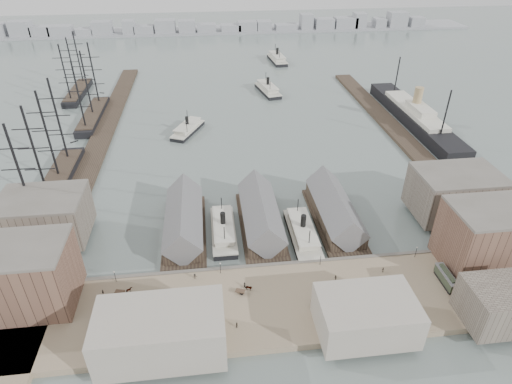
{
  "coord_description": "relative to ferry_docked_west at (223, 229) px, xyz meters",
  "views": [
    {
      "loc": [
        -15.93,
        -101.48,
        89.23
      ],
      "look_at": [
        0.0,
        30.0,
        6.0
      ],
      "focal_mm": 30.0,
      "sensor_mm": 36.0,
      "label": 1
    }
  ],
  "objects": [
    {
      "name": "horse_cart_right",
      "position": [
        24.69,
        -36.44,
        0.59
      ],
      "size": [
        4.71,
        2.02,
        1.59
      ],
      "rotation": [
        0.0,
        0.0,
        1.46
      ],
      "color": "black",
      "rests_on": "quay"
    },
    {
      "name": "far_shore",
      "position": [
        10.93,
        320.32,
        1.69
      ],
      "size": [
        500.0,
        40.0,
        15.72
      ],
      "color": "gray",
      "rests_on": "ground"
    },
    {
      "name": "pedestrian_1",
      "position": [
        -30.27,
        -33.87,
        0.58
      ],
      "size": [
        0.77,
        0.9,
        1.59
      ],
      "primitive_type": "imported",
      "rotation": [
        0.0,
        0.0,
        4.97
      ],
      "color": "black",
      "rests_on": "quay"
    },
    {
      "name": "street_bldg_west",
      "position": [
        -17.0,
        -45.82,
        5.78
      ],
      "size": [
        30.0,
        16.0,
        12.0
      ],
      "primitive_type": "cube",
      "color": "gray",
      "rests_on": "quay"
    },
    {
      "name": "tram",
      "position": [
        61.57,
        -32.71,
        1.58
      ],
      "size": [
        2.56,
        9.86,
        3.51
      ],
      "rotation": [
        0.0,
        0.0,
        -0.0
      ],
      "color": "black",
      "rests_on": "quay"
    },
    {
      "name": "ocean_steamer",
      "position": [
        105.0,
        84.35,
        1.87
      ],
      "size": [
        13.01,
        95.08,
        19.02
      ],
      "color": "black",
      "rests_on": "ground"
    },
    {
      "name": "pedestrian_6",
      "position": [
        30.76,
        -27.7,
        0.63
      ],
      "size": [
        0.74,
        0.9,
        1.7
      ],
      "primitive_type": "imported",
      "rotation": [
        0.0,
        0.0,
        4.59
      ],
      "color": "black",
      "rests_on": "quay"
    },
    {
      "name": "pedestrian_2",
      "position": [
        -9.49,
        -22.21,
        0.62
      ],
      "size": [
        1.12,
        0.68,
        1.68
      ],
      "primitive_type": "imported",
      "rotation": [
        0.0,
        0.0,
        0.05
      ],
      "color": "black",
      "rests_on": "quay"
    },
    {
      "name": "horse_cart_center",
      "position": [
        4.83,
        -29.06,
        0.64
      ],
      "size": [
        5.03,
        2.86,
        1.72
      ],
      "rotation": [
        0.0,
        0.0,
        1.21
      ],
      "color": "black",
      "rests_on": "quay"
    },
    {
      "name": "ferry_shed_center",
      "position": [
        13.0,
        3.06,
        2.42
      ],
      "size": [
        14.0,
        42.0,
        12.6
      ],
      "color": "#2D231C",
      "rests_on": "ground"
    },
    {
      "name": "lamp_post_near_w",
      "position": [
        -2.0,
        -20.82,
        2.5
      ],
      "size": [
        0.44,
        0.44,
        3.92
      ],
      "color": "black",
      "rests_on": "quay"
    },
    {
      "name": "ferry_open_far",
      "position": [
        52.61,
        209.4,
        0.34
      ],
      "size": [
        11.9,
        31.27,
        10.91
      ],
      "rotation": [
        0.0,
        0.0,
        0.09
      ],
      "color": "black",
      "rests_on": "ground"
    },
    {
      "name": "street_bldg_center",
      "position": [
        33.0,
        -45.82,
        4.78
      ],
      "size": [
        24.0,
        16.0,
        10.0
      ],
      "primitive_type": "cube",
      "color": "gray",
      "rests_on": "quay"
    },
    {
      "name": "warehouse_west_front",
      "position": [
        -57.0,
        -25.82,
        8.78
      ],
      "size": [
        32.0,
        18.0,
        18.0
      ],
      "primitive_type": "cube",
      "color": "brown",
      "rests_on": "west_land"
    },
    {
      "name": "sailing_ship_far",
      "position": [
        -80.69,
        149.91,
        0.25
      ],
      "size": [
        8.32,
        46.24,
        34.22
      ],
      "color": "black",
      "rests_on": "ground"
    },
    {
      "name": "warehouse_west_back",
      "position": [
        -57.0,
        4.18,
        6.78
      ],
      "size": [
        26.0,
        20.0,
        14.0
      ],
      "primitive_type": "cube",
      "color": "#60564C",
      "rests_on": "west_land"
    },
    {
      "name": "pedestrian_9",
      "position": [
        69.22,
        -35.33,
        0.67
      ],
      "size": [
        1.03,
        0.99,
        1.77
      ],
      "primitive_type": "imported",
      "rotation": [
        0.0,
        0.0,
        5.58
      ],
      "color": "black",
      "rests_on": "quay"
    },
    {
      "name": "pedestrian_3",
      "position": [
        1.11,
        -41.34,
        0.65
      ],
      "size": [
        0.61,
        1.08,
        1.74
      ],
      "primitive_type": "imported",
      "rotation": [
        0.0,
        0.0,
        4.52
      ],
      "color": "black",
      "rests_on": "quay"
    },
    {
      "name": "lamp_post_far_e",
      "position": [
        58.0,
        -20.82,
        2.5
      ],
      "size": [
        0.44,
        0.44,
        3.92
      ],
      "color": "black",
      "rests_on": "quay"
    },
    {
      "name": "pedestrian_5",
      "position": [
        24.73,
        -30.81,
        0.58
      ],
      "size": [
        0.61,
        0.47,
        1.59
      ],
      "primitive_type": "imported",
      "rotation": [
        0.0,
        0.0,
        3.22
      ],
      "color": "black",
      "rests_on": "quay"
    },
    {
      "name": "pedestrian_7",
      "position": [
        37.69,
        -36.19,
        0.57
      ],
      "size": [
        1.07,
        1.16,
        1.57
      ],
      "primitive_type": "imported",
      "rotation": [
        0.0,
        0.0,
        2.21
      ],
      "color": "black",
      "rests_on": "quay"
    },
    {
      "name": "ferry_shed_west",
      "position": [
        -13.0,
        3.06,
        2.42
      ],
      "size": [
        14.0,
        42.0,
        12.6
      ],
      "color": "#2D231C",
      "rests_on": "ground"
    },
    {
      "name": "east_wharf",
      "position": [
        91.0,
        76.18,
        -1.42
      ],
      "size": [
        10.0,
        180.0,
        1.6
      ],
      "primitive_type": "cube",
      "color": "#2D231C",
      "rests_on": "ground"
    },
    {
      "name": "sailing_ship_mid",
      "position": [
        -63.68,
        109.46,
        0.37
      ],
      "size": [
        8.79,
        50.81,
        36.15
      ],
      "color": "black",
      "rests_on": "ground"
    },
    {
      "name": "street_bldg_east",
      "position": [
        68.0,
        -46.82,
        5.28
      ],
      "size": [
        18.0,
        14.0,
        11.0
      ],
      "primitive_type": "cube",
      "color": "#60564C",
      "rests_on": "quay"
    },
    {
      "name": "ground",
      "position": [
        13.0,
        -13.82,
        -2.22
      ],
      "size": [
        900.0,
        900.0,
        0.0
      ],
      "primitive_type": "plane",
      "color": "#586562",
      "rests_on": "ground"
    },
    {
      "name": "horse_cart_left",
      "position": [
        -28.33,
        -25.61,
        0.59
      ],
      "size": [
        4.83,
        2.56,
        1.6
      ],
      "rotation": [
        0.0,
        0.0,
        1.31
      ],
      "color": "black",
      "rests_on": "quay"
    },
    {
      "name": "sailing_ship_near",
      "position": [
        -63.85,
        34.73,
        0.61
      ],
      "size": [
        9.37,
        64.57,
        38.54
      ],
      "color": "black",
      "rests_on": "ground"
    },
    {
      "name": "ferry_shed_east",
      "position": [
        39.0,
        3.06,
        2.42
      ],
      "size": [
        14.0,
        42.0,
        12.6
      ],
      "color": "#2D231C",
      "rests_on": "ground"
    },
    {
      "name": "seawall",
      "position": [
        13.0,
        -19.02,
        -1.07
      ],
      "size": [
        180.0,
        1.2,
        2.3
      ],
      "primitive_type": "cube",
      "color": "#59544C",
      "rests_on": "ground"
    },
    {
      "name": "quay",
      "position": [
        13.0,
        -33.82,
        -1.22
      ],
      "size": [
        180.0,
        30.0,
        2.0
      ],
      "primitive_type": "cube",
      "color": "#827057",
      "rests_on": "ground"
    },
    {
      "name": "lamp_post_near_e",
      "position": [
        28.0,
        -20.82,
        2.5
      ],
      "size": [
        0.44,
        0.44,
        3.92
      ],
      "color": "black",
      "rests_on": "quay"
    },
    {
      "name": "pedestrian_8",
      "position": [
        45.64,
        -26.1,
        0.6
      ],
      "size": [
        0.79,
        1.04,
        1.64
      ],
      "primitive_type": "imported",
      "rotation": [
        0.0,
        0.0,
        1.1
      ],
      "color": "black",
      "rests_on": "quay"
    },
    {
      "name": "ferry_docked_west",
      "position": [
        0.0,
        0.0,
        0.0
      ],
      "size": [
        7.95,
        26.49,
        9.46
      ],
      "color": "black",
      "rests_on": "ground"
    },
    {
      "name": "lamp_post_far_w",
      "position": [
        -32.0,
        -20.82,
        2.5
      ],
      "size": [
        0.44,
        0.44,
        3.92
      ],
      "color": "black",
      "rests_on": "quay"
    },
    {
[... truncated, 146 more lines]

